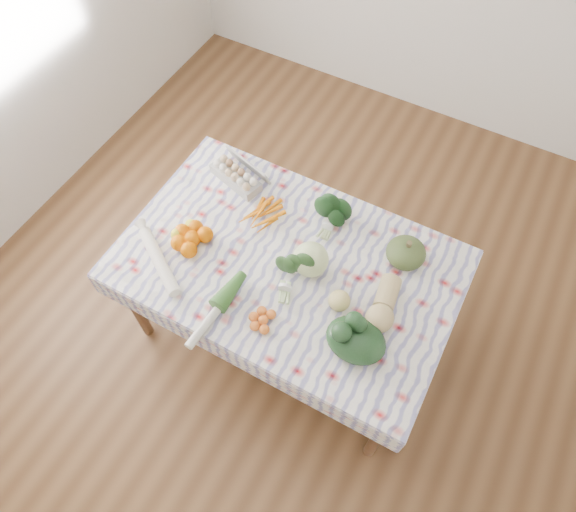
# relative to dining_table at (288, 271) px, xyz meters

# --- Properties ---
(ground) EXTENTS (4.50, 4.50, 0.00)m
(ground) POSITION_rel_dining_table_xyz_m (0.00, 0.00, -0.68)
(ground) COLOR #55351D
(ground) RESTS_ON ground
(dining_table) EXTENTS (1.60, 1.00, 0.75)m
(dining_table) POSITION_rel_dining_table_xyz_m (0.00, 0.00, 0.00)
(dining_table) COLOR brown
(dining_table) RESTS_ON ground
(tablecloth) EXTENTS (1.66, 1.06, 0.01)m
(tablecloth) POSITION_rel_dining_table_xyz_m (0.00, 0.00, 0.08)
(tablecloth) COLOR white
(tablecloth) RESTS_ON dining_table
(egg_carton) EXTENTS (0.33, 0.20, 0.08)m
(egg_carton) POSITION_rel_dining_table_xyz_m (-0.50, 0.32, 0.12)
(egg_carton) COLOR #A8A7A2
(egg_carton) RESTS_ON tablecloth
(carrot_bunch) EXTENTS (0.24, 0.23, 0.04)m
(carrot_bunch) POSITION_rel_dining_table_xyz_m (-0.24, 0.19, 0.10)
(carrot_bunch) COLOR orange
(carrot_bunch) RESTS_ON tablecloth
(kale_bunch) EXTENTS (0.18, 0.16, 0.14)m
(kale_bunch) POSITION_rel_dining_table_xyz_m (0.08, 0.31, 0.16)
(kale_bunch) COLOR #153816
(kale_bunch) RESTS_ON tablecloth
(kabocha_squash) EXTENTS (0.24, 0.24, 0.13)m
(kabocha_squash) POSITION_rel_dining_table_xyz_m (0.50, 0.29, 0.15)
(kabocha_squash) COLOR #435628
(kabocha_squash) RESTS_ON tablecloth
(cabbage) EXTENTS (0.20, 0.20, 0.17)m
(cabbage) POSITION_rel_dining_table_xyz_m (0.11, 0.02, 0.17)
(cabbage) COLOR #C9DF94
(cabbage) RESTS_ON tablecloth
(butternut_squash) EXTENTS (0.17, 0.30, 0.13)m
(butternut_squash) POSITION_rel_dining_table_xyz_m (0.51, -0.02, 0.15)
(butternut_squash) COLOR tan
(butternut_squash) RESTS_ON tablecloth
(orange_cluster) EXTENTS (0.31, 0.31, 0.09)m
(orange_cluster) POSITION_rel_dining_table_xyz_m (-0.47, -0.13, 0.13)
(orange_cluster) COLOR #E26500
(orange_cluster) RESTS_ON tablecloth
(broccoli) EXTENTS (0.20, 0.20, 0.12)m
(broccoli) POSITION_rel_dining_table_xyz_m (0.05, -0.10, 0.14)
(broccoli) COLOR #23461C
(broccoli) RESTS_ON tablecloth
(mandarin_cluster) EXTENTS (0.18, 0.18, 0.05)m
(mandarin_cluster) POSITION_rel_dining_table_xyz_m (0.05, -0.34, 0.11)
(mandarin_cluster) COLOR orange
(mandarin_cluster) RESTS_ON tablecloth
(grapefruit) EXTENTS (0.11, 0.11, 0.10)m
(grapefruit) POSITION_rel_dining_table_xyz_m (0.32, -0.10, 0.14)
(grapefruit) COLOR #DCCA72
(grapefruit) RESTS_ON tablecloth
(spinach_bag) EXTENTS (0.34, 0.31, 0.12)m
(spinach_bag) POSITION_rel_dining_table_xyz_m (0.47, -0.24, 0.14)
(spinach_bag) COLOR black
(spinach_bag) RESTS_ON tablecloth
(daikon) EXTENTS (0.39, 0.28, 0.06)m
(daikon) POSITION_rel_dining_table_xyz_m (-0.55, -0.31, 0.11)
(daikon) COLOR white
(daikon) RESTS_ON tablecloth
(leek) EXTENTS (0.07, 0.42, 0.05)m
(leek) POSITION_rel_dining_table_xyz_m (-0.16, -0.40, 0.11)
(leek) COLOR silver
(leek) RESTS_ON tablecloth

